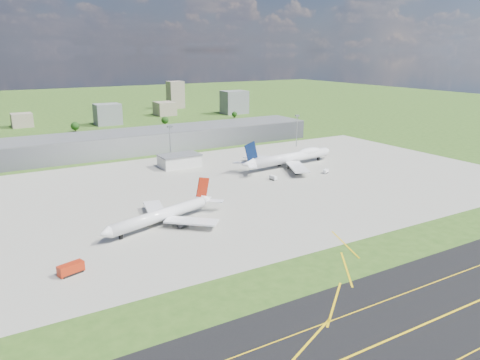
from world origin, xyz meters
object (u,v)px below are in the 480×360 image
van_white_near (273,178)px  tug_yellow (148,223)px  van_white_far (326,171)px  airliner_blue_quad (291,158)px  airliner_red_twin (164,215)px  fire_truck (71,269)px

van_white_near → tug_yellow: bearing=105.3°
van_white_far → tug_yellow: bearing=164.1°
airliner_blue_quad → van_white_far: (7.04, -27.47, -4.53)m
airliner_red_twin → tug_yellow: size_ratio=14.01×
airliner_red_twin → airliner_blue_quad: size_ratio=0.78×
van_white_far → airliner_red_twin: bearing=166.0°
airliner_blue_quad → van_white_near: 39.06m
fire_truck → tug_yellow: 51.32m
van_white_near → van_white_far: van_white_near is taller
fire_truck → tug_yellow: bearing=21.7°
van_white_far → fire_truck: bearing=171.2°
fire_truck → van_white_far: bearing=3.0°
airliner_blue_quad → van_white_far: airliner_blue_quad is taller
airliner_red_twin → tug_yellow: (-6.33, 3.01, -3.68)m
airliner_blue_quad → fire_truck: (-162.46, -89.35, -3.83)m
airliner_blue_quad → van_white_near: (-30.87, -23.51, -4.47)m
tug_yellow → van_white_near: size_ratio=0.82×
airliner_blue_quad → van_white_near: size_ratio=14.80×
airliner_red_twin → airliner_blue_quad: (116.12, 60.24, 1.15)m
fire_truck → airliner_red_twin: bearing=15.1°
airliner_red_twin → airliner_blue_quad: bearing=-170.7°
airliner_red_twin → van_white_far: airliner_red_twin is taller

